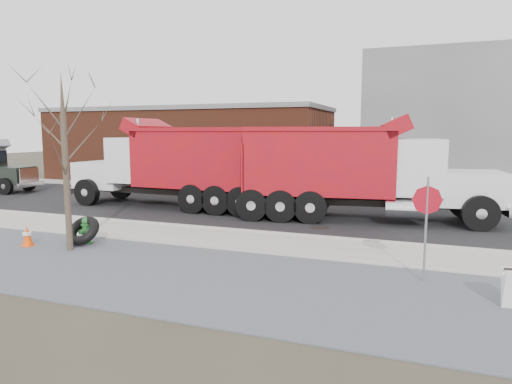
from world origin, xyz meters
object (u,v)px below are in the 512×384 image
at_px(truck_tire, 83,231).
at_px(dump_truck_red_b, 176,163).
at_px(fire_hydrant, 86,232).
at_px(stop_sign, 427,210).
at_px(dump_truck_red_a, 355,168).

bearing_deg(truck_tire, dump_truck_red_b, 97.75).
distance_m(fire_hydrant, stop_sign, 10.07).
bearing_deg(stop_sign, fire_hydrant, -169.96).
bearing_deg(dump_truck_red_a, truck_tire, -143.13).
bearing_deg(dump_truck_red_b, truck_tire, 99.22).
distance_m(stop_sign, dump_truck_red_a, 7.71).
bearing_deg(dump_truck_red_a, dump_truck_red_b, 170.76).
bearing_deg(dump_truck_red_b, stop_sign, 147.38).
xyz_separation_m(fire_hydrant, dump_truck_red_b, (-0.95, 7.18, 1.68)).
height_order(stop_sign, dump_truck_red_a, dump_truck_red_a).
height_order(truck_tire, stop_sign, stop_sign).
xyz_separation_m(truck_tire, stop_sign, (9.93, -0.03, 1.25)).
bearing_deg(dump_truck_red_b, dump_truck_red_a, -179.86).
xyz_separation_m(truck_tire, dump_truck_red_b, (-1.00, 7.37, 1.61)).
relative_size(truck_tire, stop_sign, 0.44).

